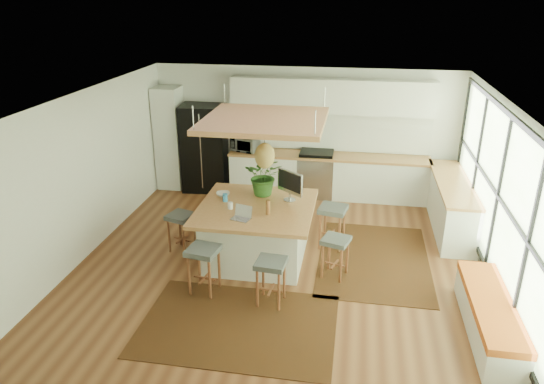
% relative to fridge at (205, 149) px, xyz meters
% --- Properties ---
extents(floor, '(7.00, 7.00, 0.00)m').
position_rel_fridge_xyz_m(floor, '(2.16, -3.16, -0.93)').
color(floor, '#5B2F1A').
rests_on(floor, ground).
extents(ceiling, '(7.00, 7.00, 0.00)m').
position_rel_fridge_xyz_m(ceiling, '(2.16, -3.16, 1.78)').
color(ceiling, white).
rests_on(ceiling, ground).
extents(wall_back, '(6.50, 0.00, 6.50)m').
position_rel_fridge_xyz_m(wall_back, '(2.16, 0.34, 0.42)').
color(wall_back, silver).
rests_on(wall_back, ground).
extents(wall_front, '(6.50, 0.00, 6.50)m').
position_rel_fridge_xyz_m(wall_front, '(2.16, -6.66, 0.42)').
color(wall_front, silver).
rests_on(wall_front, ground).
extents(wall_left, '(0.00, 7.00, 7.00)m').
position_rel_fridge_xyz_m(wall_left, '(-1.09, -3.16, 0.42)').
color(wall_left, silver).
rests_on(wall_left, ground).
extents(wall_right, '(0.00, 7.00, 7.00)m').
position_rel_fridge_xyz_m(wall_right, '(5.41, -3.16, 0.42)').
color(wall_right, silver).
rests_on(wall_right, ground).
extents(window_wall, '(0.10, 6.20, 2.60)m').
position_rel_fridge_xyz_m(window_wall, '(5.38, -3.16, 0.47)').
color(window_wall, black).
rests_on(window_wall, wall_right).
extents(pantry, '(0.55, 0.60, 2.25)m').
position_rel_fridge_xyz_m(pantry, '(-0.79, 0.02, 0.20)').
color(pantry, silver).
rests_on(pantry, floor).
extents(back_counter_base, '(4.20, 0.60, 0.88)m').
position_rel_fridge_xyz_m(back_counter_base, '(2.71, 0.02, -0.49)').
color(back_counter_base, silver).
rests_on(back_counter_base, floor).
extents(back_counter_top, '(4.24, 0.64, 0.05)m').
position_rel_fridge_xyz_m(back_counter_top, '(2.71, 0.02, -0.03)').
color(back_counter_top, '#A16539').
rests_on(back_counter_top, back_counter_base).
extents(backsplash, '(4.20, 0.02, 0.80)m').
position_rel_fridge_xyz_m(backsplash, '(2.71, 0.32, 0.43)').
color(backsplash, white).
rests_on(backsplash, wall_back).
extents(upper_cabinets, '(4.20, 0.34, 0.70)m').
position_rel_fridge_xyz_m(upper_cabinets, '(2.71, 0.16, 1.22)').
color(upper_cabinets, silver).
rests_on(upper_cabinets, wall_back).
extents(range, '(0.76, 0.62, 1.00)m').
position_rel_fridge_xyz_m(range, '(2.46, 0.02, -0.43)').
color(range, '#A5A5AA').
rests_on(range, floor).
extents(right_counter_base, '(0.60, 2.50, 0.88)m').
position_rel_fridge_xyz_m(right_counter_base, '(5.09, -1.16, -0.49)').
color(right_counter_base, silver).
rests_on(right_counter_base, floor).
extents(right_counter_top, '(0.64, 2.54, 0.05)m').
position_rel_fridge_xyz_m(right_counter_top, '(5.09, -1.16, -0.03)').
color(right_counter_top, '#A16539').
rests_on(right_counter_top, right_counter_base).
extents(window_bench, '(0.52, 2.00, 0.50)m').
position_rel_fridge_xyz_m(window_bench, '(5.11, -4.36, -0.68)').
color(window_bench, silver).
rests_on(window_bench, floor).
extents(ceiling_panel, '(1.86, 1.86, 0.80)m').
position_rel_fridge_xyz_m(ceiling_panel, '(1.86, -2.76, 1.12)').
color(ceiling_panel, '#A16539').
rests_on(ceiling_panel, ceiling).
extents(rug_near, '(2.60, 1.80, 0.01)m').
position_rel_fridge_xyz_m(rug_near, '(1.86, -4.76, -0.92)').
color(rug_near, black).
rests_on(rug_near, floor).
extents(rug_right, '(1.80, 2.60, 0.01)m').
position_rel_fridge_xyz_m(rug_right, '(3.68, -2.66, -0.92)').
color(rug_right, black).
rests_on(rug_right, floor).
extents(fridge, '(1.00, 0.82, 1.90)m').
position_rel_fridge_xyz_m(fridge, '(0.00, 0.00, 0.00)').
color(fridge, black).
rests_on(fridge, floor).
extents(island, '(1.85, 1.85, 0.93)m').
position_rel_fridge_xyz_m(island, '(1.74, -2.89, -0.46)').
color(island, '#A16539').
rests_on(island, floor).
extents(stool_near_left, '(0.49, 0.49, 0.73)m').
position_rel_fridge_xyz_m(stool_near_left, '(1.19, -4.04, -0.57)').
color(stool_near_left, '#3E4345').
rests_on(stool_near_left, floor).
extents(stool_near_right, '(0.44, 0.44, 0.69)m').
position_rel_fridge_xyz_m(stool_near_right, '(2.21, -4.17, -0.57)').
color(stool_near_right, '#3E4345').
rests_on(stool_near_right, floor).
extents(stool_right_front, '(0.49, 0.49, 0.66)m').
position_rel_fridge_xyz_m(stool_right_front, '(3.06, -3.28, -0.57)').
color(stool_right_front, '#3E4345').
rests_on(stool_right_front, floor).
extents(stool_right_back, '(0.53, 0.53, 0.76)m').
position_rel_fridge_xyz_m(stool_right_back, '(2.95, -2.31, -0.57)').
color(stool_right_back, '#3E4345').
rests_on(stool_right_back, floor).
extents(stool_left_side, '(0.50, 0.50, 0.68)m').
position_rel_fridge_xyz_m(stool_left_side, '(0.43, -2.88, -0.57)').
color(stool_left_side, '#3E4345').
rests_on(stool_left_side, floor).
extents(laptop, '(0.35, 0.37, 0.21)m').
position_rel_fridge_xyz_m(laptop, '(1.61, -3.42, 0.12)').
color(laptop, '#A5A5AA').
rests_on(laptop, island).
extents(monitor, '(0.57, 0.51, 0.53)m').
position_rel_fridge_xyz_m(monitor, '(2.24, -2.56, 0.26)').
color(monitor, '#A5A5AA').
rests_on(monitor, island).
extents(microwave, '(0.62, 0.45, 0.38)m').
position_rel_fridge_xyz_m(microwave, '(0.91, 0.03, 0.19)').
color(microwave, '#A5A5AA').
rests_on(microwave, back_counter_top).
extents(island_plant, '(0.64, 0.71, 0.54)m').
position_rel_fridge_xyz_m(island_plant, '(1.78, -2.38, 0.27)').
color(island_plant, '#1E4C19').
rests_on(island_plant, island).
extents(island_bowl, '(0.28, 0.28, 0.06)m').
position_rel_fridge_xyz_m(island_bowl, '(1.10, -2.55, 0.03)').
color(island_bowl, silver).
rests_on(island_bowl, island).
extents(island_bottle_0, '(0.07, 0.07, 0.19)m').
position_rel_fridge_xyz_m(island_bottle_0, '(1.19, -2.79, 0.10)').
color(island_bottle_0, '#3287C9').
rests_on(island_bottle_0, island).
extents(island_bottle_1, '(0.07, 0.07, 0.19)m').
position_rel_fridge_xyz_m(island_bottle_1, '(1.34, -3.04, 0.10)').
color(island_bottle_1, white).
rests_on(island_bottle_1, island).
extents(island_bottle_2, '(0.07, 0.07, 0.19)m').
position_rel_fridge_xyz_m(island_bottle_2, '(1.99, -3.19, 0.10)').
color(island_bottle_2, brown).
rests_on(island_bottle_2, island).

